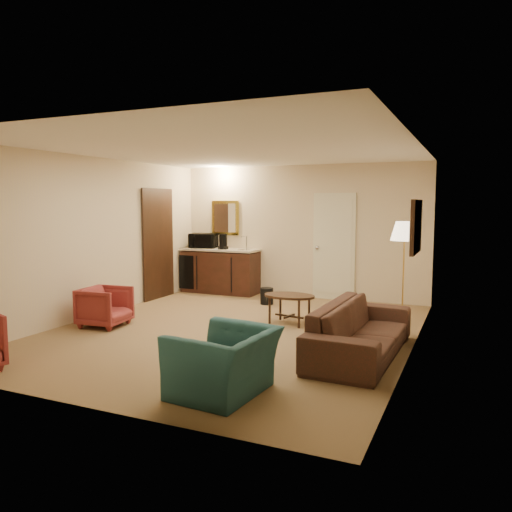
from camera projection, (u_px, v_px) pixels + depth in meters
The scene contains 11 objects.
ground at pixel (233, 331), 7.27m from camera, with size 6.00×6.00×0.00m, color brown.
room_walls at pixel (249, 212), 7.83m from camera, with size 5.02×6.01×2.61m.
wetbar_cabinet at pixel (220, 271), 10.36m from camera, with size 1.64×0.58×0.92m, color #3B1A12.
sofa at pixel (361, 321), 6.06m from camera, with size 2.18×0.64×0.85m, color black.
teal_armchair at pixel (224, 351), 4.82m from camera, with size 0.97×0.63×0.85m, color #215054.
rose_chair_near at pixel (105, 305), 7.52m from camera, with size 0.64×0.60×0.66m, color maroon.
coffee_table at pixel (289, 309), 7.68m from camera, with size 0.80×0.54×0.46m, color black.
floor_lamp at pixel (403, 273), 7.57m from camera, with size 0.42×0.42×1.59m, color gold.
waste_bin at pixel (267, 296), 9.19m from camera, with size 0.24×0.24×0.30m, color black.
microwave at pixel (203, 239), 10.48m from camera, with size 0.55×0.31×0.38m, color black.
coffee_maker at pixel (223, 242), 10.19m from camera, with size 0.16×0.16×0.31m, color black.
Camera 1 is at (3.18, -6.37, 1.85)m, focal length 35.00 mm.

